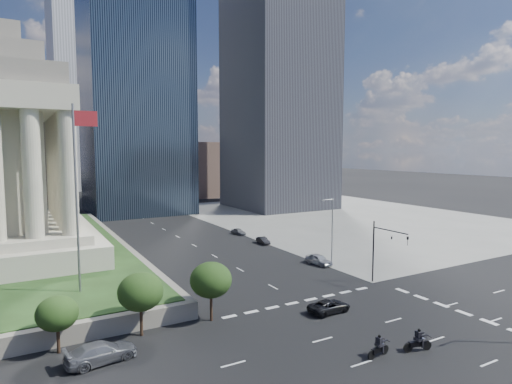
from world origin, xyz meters
TOP-DOWN VIEW (x-y plane):
  - ground at (0.00, 100.00)m, footprint 500.00×500.00m
  - sidewalk_ne at (46.00, 60.00)m, footprint 68.00×90.00m
  - flagpole at (-21.83, 24.00)m, footprint 2.52×0.24m
  - midrise_glass at (2.00, 95.00)m, footprint 26.00×26.00m
  - highrise_ne at (42.00, 85.00)m, footprint 26.00×28.00m
  - building_filler_ne at (32.00, 130.00)m, footprint 20.00×30.00m
  - building_filler_nw at (-30.00, 130.00)m, footprint 24.00×30.00m
  - traffic_signal_ne at (12.50, 13.70)m, footprint 0.30×5.74m
  - street_lamp_north at (13.33, 25.00)m, footprint 2.13×0.22m
  - pickup_truck at (0.76, 9.90)m, footprint 4.83×2.35m
  - suv_grey at (-22.13, 10.56)m, footprint 5.95×3.07m
  - parked_sedan_near at (11.50, 25.56)m, footprint 4.73×2.24m
  - parked_sedan_mid at (11.50, 42.07)m, footprint 1.63×3.79m
  - parked_sedan_far at (11.50, 52.00)m, footprint 3.89×1.95m
  - motorcycle_lead at (1.66, -0.73)m, footprint 2.79×1.39m
  - motorcycle_trail at (-2.00, 0.17)m, footprint 2.61×0.97m

SIDE VIEW (x-z plane):
  - ground at x=0.00m, z-range 0.00..0.00m
  - sidewalk_ne at x=46.00m, z-range 0.00..0.03m
  - parked_sedan_mid at x=11.50m, z-range 0.00..1.22m
  - parked_sedan_far at x=11.50m, z-range 0.00..1.27m
  - pickup_truck at x=0.76m, z-range 0.00..1.32m
  - parked_sedan_near at x=11.50m, z-range 0.00..1.56m
  - suv_grey at x=-22.13m, z-range 0.00..1.65m
  - motorcycle_trail at x=-2.00m, z-range 0.00..1.90m
  - motorcycle_lead at x=1.66m, z-range 0.00..2.01m
  - traffic_signal_ne at x=12.50m, z-range 1.25..9.25m
  - street_lamp_north at x=13.33m, z-range 0.66..10.66m
  - building_filler_ne at x=32.00m, z-range 0.00..20.00m
  - flagpole at x=-21.83m, z-range 3.11..23.11m
  - building_filler_nw at x=-30.00m, z-range 0.00..28.00m
  - midrise_glass at x=2.00m, z-range 0.00..60.00m
  - highrise_ne at x=42.00m, z-range 0.00..100.00m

